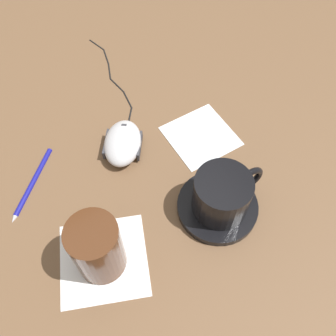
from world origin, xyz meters
name	(u,v)px	position (x,y,z in m)	size (l,w,h in m)	color
ground_plane	(150,203)	(0.00, 0.00, 0.00)	(3.00, 3.00, 0.00)	brown
saucer	(217,207)	(-0.06, -0.09, 0.01)	(0.13, 0.13, 0.01)	black
coffee_cup	(223,194)	(-0.07, -0.09, 0.05)	(0.09, 0.12, 0.07)	black
computer_mouse	(123,143)	(0.12, -0.01, 0.02)	(0.12, 0.11, 0.04)	silver
mouse_cable	(114,77)	(0.29, -0.07, 0.00)	(0.26, 0.05, 0.00)	black
napkin_under_glass	(104,260)	(-0.05, 0.11, 0.00)	(0.13, 0.13, 0.00)	white
drinking_glass	(97,248)	(-0.05, 0.11, 0.06)	(0.07, 0.07, 0.11)	#4C2814
napkin_spare	(201,136)	(0.07, -0.15, 0.00)	(0.11, 0.11, 0.00)	white
pen	(32,182)	(0.13, 0.15, 0.00)	(0.11, 0.11, 0.01)	navy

